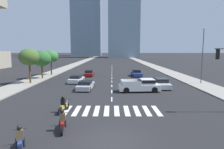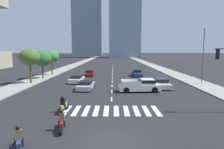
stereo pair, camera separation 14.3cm
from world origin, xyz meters
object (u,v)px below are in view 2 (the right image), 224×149
Objects in this scene: motorcycle_trailing at (63,105)px; street_lamp_east at (203,52)px; motorcycle_third at (62,122)px; sedan_silver_0 at (162,84)px; motorcycle_lead at (19,141)px; sedan_red_2 at (90,73)px; sedan_blue_3 at (137,73)px; street_tree_nearest at (30,57)px; street_tree_second at (42,58)px; pickup_truck at (141,85)px; street_tree_third at (52,57)px; sedan_white_1 at (77,79)px; sedan_silver_4 at (86,85)px.

street_lamp_east reaches higher than motorcycle_trailing.
sedan_silver_0 is (10.47, 14.79, 0.03)m from motorcycle_third.
motorcycle_lead is 0.42× the size of sedan_red_2.
sedan_blue_3 is (9.95, -0.35, 0.03)m from sedan_red_2.
motorcycle_lead is at bearing -175.99° from motorcycle_trailing.
motorcycle_third is 18.12m from sedan_silver_0.
street_tree_nearest reaches higher than street_tree_second.
street_tree_third reaches higher than pickup_truck.
street_tree_nearest is 1.05× the size of street_tree_third.
pickup_truck is 1.24× the size of sedan_white_1.
street_tree_nearest is at bearing 68.33° from sedan_silver_4.
sedan_red_2 is at bearing -23.43° from motorcycle_lead.
motorcycle_lead is 21.23m from sedan_silver_0.
street_tree_second is at bearing 65.94° from sedan_white_1.
street_lamp_east is at bearing 42.03° from sedan_blue_3.
street_lamp_east is at bearing -117.56° from sedan_red_2.
sedan_silver_4 is (-10.81, -1.16, -0.05)m from sedan_silver_0.
sedan_silver_0 is 0.99× the size of sedan_blue_3.
motorcycle_third is 0.46× the size of sedan_red_2.
street_tree_third is (-8.98, 24.96, 3.47)m from motorcycle_trailing.
sedan_red_2 is (-1.50, 27.53, -0.00)m from motorcycle_third.
motorcycle_third is 25.34m from street_lamp_east.
street_tree_nearest is (-17.02, 5.80, 3.50)m from pickup_truck.
sedan_white_1 is at bearing -53.10° from street_tree_third.
street_tree_second is at bearing 116.54° from sedan_red_2.
motorcycle_third is 0.39× the size of street_tree_nearest.
motorcycle_lead reaches higher than sedan_silver_0.
sedan_silver_0 is at bearing -22.68° from street_tree_second.
sedan_silver_4 is 18.26m from street_tree_third.
sedan_red_2 is at bearing -93.83° from sedan_blue_3.
street_tree_third is at bearing 157.98° from street_lamp_east.
sedan_silver_0 is 10.87m from sedan_silver_4.
street_lamp_east is (17.58, 17.68, 4.53)m from motorcycle_third.
sedan_blue_3 is at bearing -41.85° from motorcycle_lead.
sedan_silver_4 is at bearing -34.80° from sedan_blue_3.
motorcycle_trailing and motorcycle_third have the same top height.
sedan_silver_4 is 0.84× the size of street_tree_nearest.
street_tree_second is (-27.46, 5.61, -1.24)m from street_lamp_east.
street_tree_third is at bearing 131.97° from pickup_truck.
motorcycle_trailing is 0.38× the size of street_tree_nearest.
sedan_white_1 is at bearing 171.86° from sedan_red_2.
street_tree_nearest is (-9.89, 17.99, 3.72)m from motorcycle_third.
sedan_blue_3 is 0.54× the size of street_lamp_east.
motorcycle_trailing is (0.67, 6.52, 0.00)m from motorcycle_lead.
street_tree_third is at bearing 29.62° from motorcycle_trailing.
motorcycle_trailing is at bearing -70.22° from street_tree_third.
motorcycle_lead is 0.38× the size of street_tree_second.
street_lamp_east reaches higher than sedan_red_2.
motorcycle_trailing is 15.44m from sedan_white_1.
motorcycle_lead is at bearing 179.60° from sedan_red_2.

